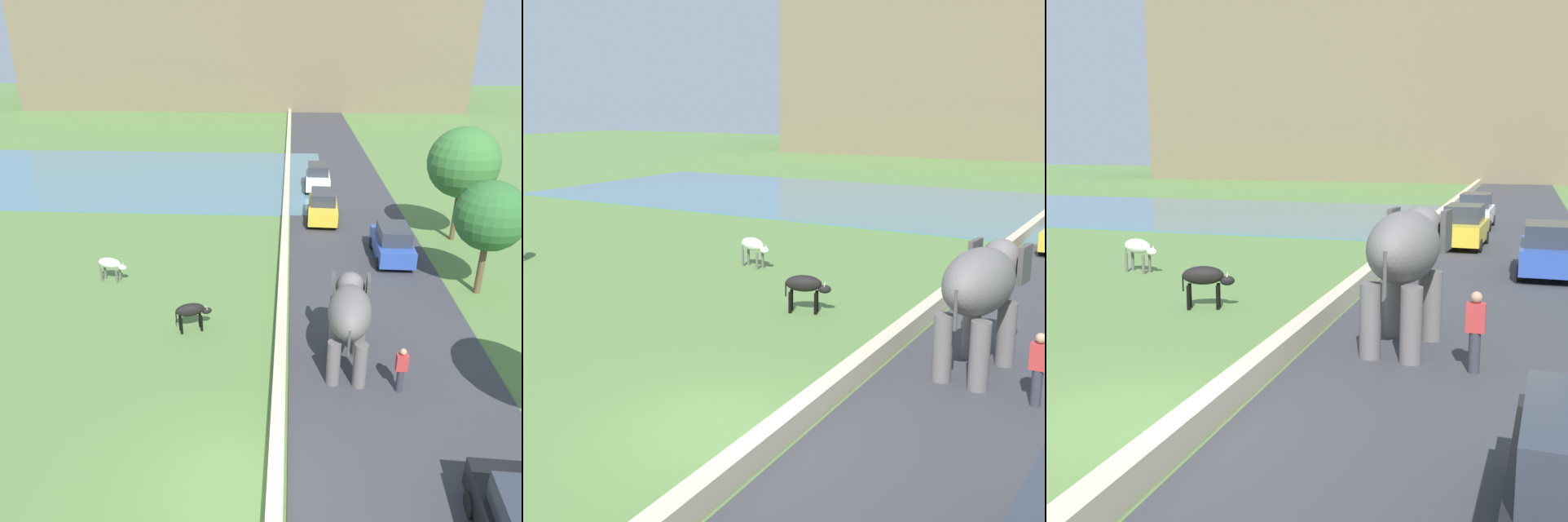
{
  "view_description": "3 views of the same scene",
  "coord_description": "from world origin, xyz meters",
  "views": [
    {
      "loc": [
        1.38,
        -9.55,
        10.49
      ],
      "look_at": [
        0.24,
        10.57,
        1.57
      ],
      "focal_mm": 35.64,
      "sensor_mm": 36.0,
      "label": 1
    },
    {
      "loc": [
        6.97,
        -9.62,
        6.12
      ],
      "look_at": [
        -2.3,
        6.29,
        1.8
      ],
      "focal_mm": 46.3,
      "sensor_mm": 36.0,
      "label": 2
    },
    {
      "loc": [
        5.73,
        -8.88,
        4.37
      ],
      "look_at": [
        0.76,
        6.98,
        1.51
      ],
      "focal_mm": 47.45,
      "sensor_mm": 36.0,
      "label": 3
    }
  ],
  "objects": [
    {
      "name": "cow_white",
      "position": [
        -6.65,
        11.45,
        0.84
      ],
      "size": [
        1.42,
        0.66,
        1.15
      ],
      "color": "silver",
      "rests_on": "ground"
    },
    {
      "name": "elephant",
      "position": [
        3.45,
        5.4,
        2.04
      ],
      "size": [
        1.67,
        3.53,
        2.99
      ],
      "color": "#605B5B",
      "rests_on": "ground"
    },
    {
      "name": "car_white",
      "position": [
        3.43,
        27.35,
        0.9
      ],
      "size": [
        1.88,
        4.04,
        1.8
      ],
      "color": "white",
      "rests_on": "ground"
    },
    {
      "name": "hill_distant",
      "position": [
        -6.0,
        80.46,
        10.6
      ],
      "size": [
        64.0,
        28.0,
        21.2
      ],
      "primitive_type": "cube",
      "color": "#75664C",
      "rests_on": "ground"
    },
    {
      "name": "barrier_wall",
      "position": [
        1.2,
        18.0,
        0.26
      ],
      "size": [
        0.4,
        110.0,
        0.52
      ],
      "primitive_type": "cube",
      "color": "beige",
      "rests_on": "ground"
    },
    {
      "name": "car_blue",
      "position": [
        6.57,
        14.71,
        0.9
      ],
      "size": [
        1.84,
        4.02,
        1.8
      ],
      "color": "#2D4CA8",
      "rests_on": "ground"
    },
    {
      "name": "ground_plane",
      "position": [
        0.0,
        0.0,
        0.0
      ],
      "size": [
        220.0,
        220.0,
        0.0
      ],
      "primitive_type": "plane",
      "color": "#567A3D"
    },
    {
      "name": "person_beside_elephant",
      "position": [
        5.0,
        4.05,
        0.87
      ],
      "size": [
        0.36,
        0.22,
        1.63
      ],
      "color": "#33333D",
      "rests_on": "ground"
    },
    {
      "name": "road_surface",
      "position": [
        5.0,
        20.0,
        0.03
      ],
      "size": [
        7.0,
        120.0,
        0.06
      ],
      "primitive_type": "cube",
      "color": "#38383D",
      "rests_on": "ground"
    },
    {
      "name": "car_yellow",
      "position": [
        3.43,
        20.4,
        0.9
      ],
      "size": [
        1.94,
        4.07,
        1.8
      ],
      "color": "gold",
      "rests_on": "ground"
    },
    {
      "name": "lake",
      "position": [
        -14.0,
        30.08,
        0.04
      ],
      "size": [
        36.0,
        18.0,
        0.08
      ],
      "primitive_type": "cube",
      "color": "slate",
      "rests_on": "ground"
    },
    {
      "name": "cow_black",
      "position": [
        -2.21,
        7.41,
        0.84
      ],
      "size": [
        1.41,
        0.8,
        1.15
      ],
      "color": "black",
      "rests_on": "ground"
    }
  ]
}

